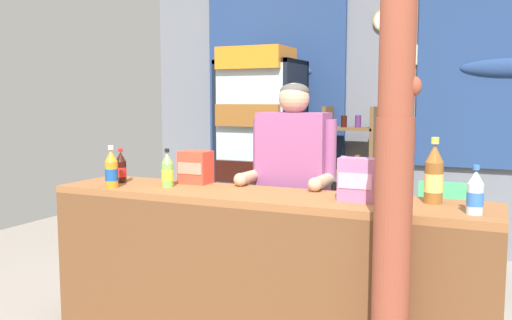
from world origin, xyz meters
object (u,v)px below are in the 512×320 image
Objects in this scene: plastic_lawn_chair at (449,231)px; soda_bottle_water at (475,193)px; shopkeeper at (293,175)px; drink_fridge at (260,141)px; soda_bottle_iced_tea at (434,175)px; bottle_shelf_rack at (350,177)px; soda_bottle_orange_soda at (111,170)px; stall_counter at (254,263)px; soda_bottle_cola at (121,168)px; snack_box_crackers at (196,167)px; timber_post at (395,130)px; snack_box_wafer at (358,180)px; soda_bottle_lime_soda at (167,171)px.

soda_bottle_water is at bearing -81.44° from plastic_lawn_chair.
drink_fridge is at bearing 120.40° from shopkeeper.
soda_bottle_iced_tea is at bearing -22.11° from shopkeeper.
bottle_shelf_rack is (0.81, 0.23, -0.34)m from drink_fridge.
shopkeeper reaches higher than soda_bottle_orange_soda.
soda_bottle_iced_tea reaches higher than stall_counter.
soda_bottle_cola is 1.07× the size of snack_box_crackers.
soda_bottle_iced_tea is at bearing 134.81° from soda_bottle_water.
soda_bottle_iced_tea is at bearing -65.56° from bottle_shelf_rack.
stall_counter is at bearing -66.95° from drink_fridge.
timber_post is 0.50m from snack_box_wafer.
stall_counter is 1.69m from plastic_lawn_chair.
drink_fridge is 2.19m from soda_bottle_orange_soda.
shopkeeper is at bearing 27.15° from snack_box_crackers.
soda_bottle_water is (1.09, -0.01, 0.46)m from stall_counter.
soda_bottle_orange_soda is at bearing -177.91° from soda_bottle_water.
soda_bottle_cola is at bearing -111.32° from bottle_shelf_rack.
soda_bottle_orange_soda is 0.20m from soda_bottle_cola.
soda_bottle_water reaches higher than snack_box_wafer.
soda_bottle_orange_soda is 1.25× the size of snack_box_crackers.
soda_bottle_water is at bearing 2.09° from soda_bottle_orange_soda.
soda_bottle_iced_tea is 1.85m from soda_bottle_cola.
shopkeeper is 6.14× the size of soda_bottle_orange_soda.
stall_counter is at bearing 5.06° from soda_bottle_orange_soda.
soda_bottle_iced_tea is 0.37m from snack_box_wafer.
soda_bottle_orange_soda reaches higher than soda_bottle_cola.
snack_box_crackers is (-1.30, 0.54, -0.28)m from timber_post.
soda_bottle_orange_soda reaches higher than plastic_lawn_chair.
drink_fridge reaches higher than bottle_shelf_rack.
soda_bottle_water is (2.05, -0.11, 0.00)m from soda_bottle_cola.
soda_bottle_lime_soda reaches higher than soda_bottle_cola.
drink_fridge is 1.81m from shopkeeper.
bottle_shelf_rack is at bearing 78.10° from snack_box_crackers.
soda_bottle_cola reaches higher than snack_box_crackers.
soda_bottle_lime_soda is (0.30, -2.03, -0.03)m from drink_fridge.
drink_fridge is 2.00m from soda_bottle_cola.
plastic_lawn_chair is at bearing -43.00° from bottle_shelf_rack.
bottle_shelf_rack is at bearing 114.44° from soda_bottle_iced_tea.
soda_bottle_lime_soda reaches higher than snack_box_crackers.
plastic_lawn_chair is (0.87, 1.45, -0.06)m from stall_counter.
soda_bottle_lime_soda is at bearing -175.48° from soda_bottle_iced_tea.
soda_bottle_cola is (-0.08, 0.19, -0.02)m from soda_bottle_orange_soda.
soda_bottle_iced_tea is (0.02, -1.25, 0.56)m from plastic_lawn_chair.
drink_fridge is at bearing 98.51° from soda_bottle_lime_soda.
soda_bottle_lime_soda reaches higher than soda_bottle_water.
timber_post is at bearing -54.74° from drink_fridge.
snack_box_wafer is at bearing -41.82° from shopkeeper.
soda_bottle_cola is at bearing 175.20° from soda_bottle_lime_soda.
snack_box_crackers is (-1.06, 0.19, -0.01)m from snack_box_wafer.
snack_box_wafer is (0.62, -2.26, 0.32)m from bottle_shelf_rack.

